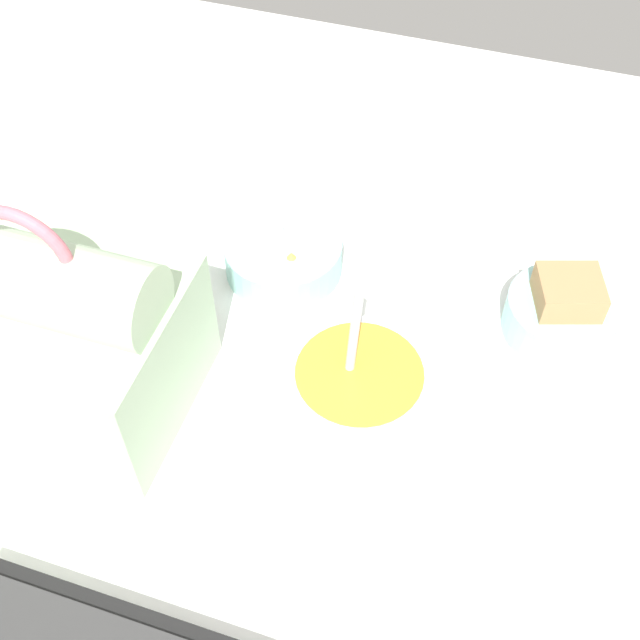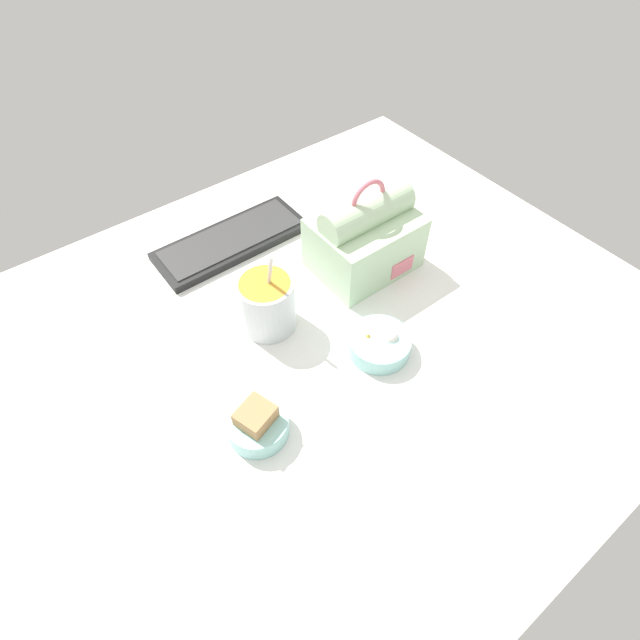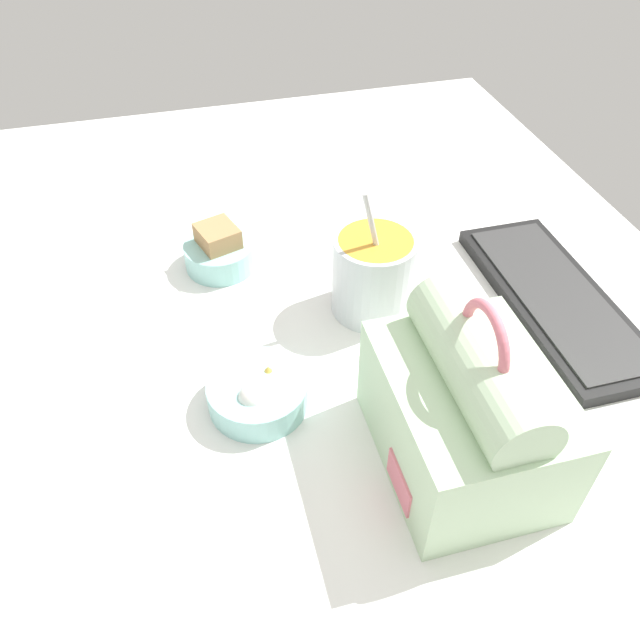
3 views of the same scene
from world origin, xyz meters
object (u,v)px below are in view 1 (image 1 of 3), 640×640
object	(u,v)px
soup_cup	(357,413)
bento_bowl_sandwich	(562,312)
lunch_bag	(57,333)
bento_bowl_snacks	(283,255)

from	to	relation	value
soup_cup	bento_bowl_sandwich	size ratio (longest dim) A/B	1.84
lunch_bag	bento_bowl_sandwich	size ratio (longest dim) A/B	2.10
lunch_bag	bento_bowl_snacks	distance (cm)	23.74
soup_cup	lunch_bag	bearing A→B (deg)	3.23
lunch_bag	bento_bowl_sandwich	bearing A→B (deg)	-153.31
bento_bowl_snacks	lunch_bag	bearing A→B (deg)	57.07
bento_bowl_snacks	soup_cup	bearing A→B (deg)	125.31
lunch_bag	bento_bowl_snacks	world-z (taller)	lunch_bag
soup_cup	bento_bowl_snacks	xyz separation A→B (cm)	(12.67, -17.89, -3.89)
soup_cup	bento_bowl_sandwich	distance (cm)	23.61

